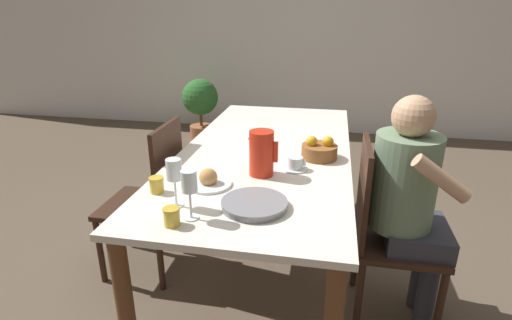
{
  "coord_description": "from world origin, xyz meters",
  "views": [
    {
      "loc": [
        0.35,
        -2.11,
        1.53
      ],
      "look_at": [
        0.0,
        -0.3,
        0.82
      ],
      "focal_mm": 28.0,
      "sensor_mm": 36.0,
      "label": 1
    }
  ],
  "objects_px": {
    "chair_person_side": "(384,230)",
    "teacup_near_person": "(295,164)",
    "person_seated": "(410,196)",
    "wine_glass_water": "(174,172)",
    "wine_glass_juice": "(189,184)",
    "jam_jar_red": "(172,216)",
    "red_pitcher": "(261,153)",
    "potted_plant": "(200,102)",
    "fruit_bowl": "(319,150)",
    "bread_plate": "(208,181)",
    "serving_tray": "(254,204)",
    "chair_opposite": "(152,197)",
    "jam_jar_amber": "(157,184)"
  },
  "relations": [
    {
      "from": "chair_person_side",
      "to": "teacup_near_person",
      "type": "relative_size",
      "value": 7.3
    },
    {
      "from": "person_seated",
      "to": "wine_glass_water",
      "type": "distance_m",
      "value": 1.11
    },
    {
      "from": "wine_glass_juice",
      "to": "jam_jar_red",
      "type": "distance_m",
      "value": 0.13
    },
    {
      "from": "chair_person_side",
      "to": "red_pitcher",
      "type": "distance_m",
      "value": 0.73
    },
    {
      "from": "red_pitcher",
      "to": "potted_plant",
      "type": "bearing_deg",
      "value": 114.2
    },
    {
      "from": "red_pitcher",
      "to": "fruit_bowl",
      "type": "distance_m",
      "value": 0.39
    },
    {
      "from": "jam_jar_red",
      "to": "fruit_bowl",
      "type": "bearing_deg",
      "value": 58.16
    },
    {
      "from": "red_pitcher",
      "to": "potted_plant",
      "type": "relative_size",
      "value": 0.3
    },
    {
      "from": "chair_person_side",
      "to": "bread_plate",
      "type": "relative_size",
      "value": 4.46
    },
    {
      "from": "teacup_near_person",
      "to": "serving_tray",
      "type": "bearing_deg",
      "value": -105.59
    },
    {
      "from": "person_seated",
      "to": "red_pitcher",
      "type": "height_order",
      "value": "person_seated"
    },
    {
      "from": "bread_plate",
      "to": "chair_opposite",
      "type": "bearing_deg",
      "value": 142.17
    },
    {
      "from": "red_pitcher",
      "to": "fruit_bowl",
      "type": "relative_size",
      "value": 1.15
    },
    {
      "from": "wine_glass_water",
      "to": "jam_jar_red",
      "type": "distance_m",
      "value": 0.19
    },
    {
      "from": "chair_opposite",
      "to": "wine_glass_water",
      "type": "bearing_deg",
      "value": -145.24
    },
    {
      "from": "wine_glass_juice",
      "to": "potted_plant",
      "type": "distance_m",
      "value": 3.43
    },
    {
      "from": "chair_person_side",
      "to": "jam_jar_red",
      "type": "relative_size",
      "value": 13.32
    },
    {
      "from": "wine_glass_juice",
      "to": "chair_opposite",
      "type": "bearing_deg",
      "value": 126.64
    },
    {
      "from": "chair_person_side",
      "to": "jam_jar_red",
      "type": "height_order",
      "value": "chair_person_side"
    },
    {
      "from": "person_seated",
      "to": "bread_plate",
      "type": "bearing_deg",
      "value": -75.77
    },
    {
      "from": "jam_jar_amber",
      "to": "fruit_bowl",
      "type": "height_order",
      "value": "fruit_bowl"
    },
    {
      "from": "teacup_near_person",
      "to": "jam_jar_red",
      "type": "bearing_deg",
      "value": -122.13
    },
    {
      "from": "red_pitcher",
      "to": "teacup_near_person",
      "type": "relative_size",
      "value": 1.69
    },
    {
      "from": "wine_glass_water",
      "to": "fruit_bowl",
      "type": "height_order",
      "value": "wine_glass_water"
    },
    {
      "from": "teacup_near_person",
      "to": "serving_tray",
      "type": "relative_size",
      "value": 0.48
    },
    {
      "from": "chair_person_side",
      "to": "chair_opposite",
      "type": "xyz_separation_m",
      "value": [
        -1.3,
        0.12,
        0.0
      ]
    },
    {
      "from": "chair_opposite",
      "to": "wine_glass_water",
      "type": "distance_m",
      "value": 0.83
    },
    {
      "from": "chair_opposite",
      "to": "teacup_near_person",
      "type": "distance_m",
      "value": 0.9
    },
    {
      "from": "serving_tray",
      "to": "potted_plant",
      "type": "distance_m",
      "value": 3.37
    },
    {
      "from": "jam_jar_amber",
      "to": "jam_jar_red",
      "type": "xyz_separation_m",
      "value": [
        0.17,
        -0.25,
        0.0
      ]
    },
    {
      "from": "chair_opposite",
      "to": "potted_plant",
      "type": "distance_m",
      "value": 2.62
    },
    {
      "from": "jam_jar_red",
      "to": "potted_plant",
      "type": "relative_size",
      "value": 0.1
    },
    {
      "from": "bread_plate",
      "to": "fruit_bowl",
      "type": "bearing_deg",
      "value": 43.12
    },
    {
      "from": "wine_glass_juice",
      "to": "jam_jar_amber",
      "type": "height_order",
      "value": "wine_glass_juice"
    },
    {
      "from": "red_pitcher",
      "to": "wine_glass_water",
      "type": "relative_size",
      "value": 1.07
    },
    {
      "from": "teacup_near_person",
      "to": "chair_person_side",
      "type": "bearing_deg",
      "value": -2.29
    },
    {
      "from": "wine_glass_water",
      "to": "jam_jar_red",
      "type": "height_order",
      "value": "wine_glass_water"
    },
    {
      "from": "person_seated",
      "to": "wine_glass_water",
      "type": "xyz_separation_m",
      "value": [
        -0.98,
        -0.45,
        0.23
      ]
    },
    {
      "from": "person_seated",
      "to": "jam_jar_red",
      "type": "relative_size",
      "value": 16.7
    },
    {
      "from": "red_pitcher",
      "to": "fruit_bowl",
      "type": "height_order",
      "value": "red_pitcher"
    },
    {
      "from": "red_pitcher",
      "to": "wine_glass_juice",
      "type": "relative_size",
      "value": 1.1
    },
    {
      "from": "person_seated",
      "to": "wine_glass_water",
      "type": "height_order",
      "value": "person_seated"
    },
    {
      "from": "wine_glass_juice",
      "to": "fruit_bowl",
      "type": "distance_m",
      "value": 0.88
    },
    {
      "from": "serving_tray",
      "to": "bread_plate",
      "type": "relative_size",
      "value": 1.28
    },
    {
      "from": "jam_jar_amber",
      "to": "potted_plant",
      "type": "distance_m",
      "value": 3.18
    },
    {
      "from": "chair_opposite",
      "to": "person_seated",
      "type": "relative_size",
      "value": 0.8
    },
    {
      "from": "chair_opposite",
      "to": "wine_glass_juice",
      "type": "relative_size",
      "value": 4.72
    },
    {
      "from": "wine_glass_water",
      "to": "chair_opposite",
      "type": "bearing_deg",
      "value": 124.76
    },
    {
      "from": "jam_jar_amber",
      "to": "jam_jar_red",
      "type": "height_order",
      "value": "same"
    },
    {
      "from": "red_pitcher",
      "to": "wine_glass_water",
      "type": "height_order",
      "value": "red_pitcher"
    }
  ]
}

